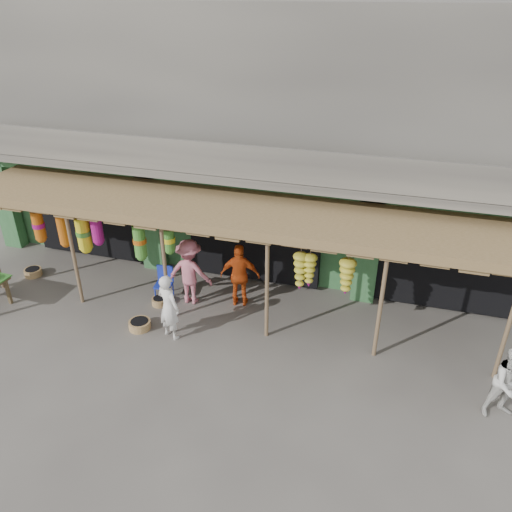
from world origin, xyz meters
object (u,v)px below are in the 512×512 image
(person_vendor, at_px, (240,275))
(person_right, at_px, (510,383))
(person_front, at_px, (169,307))
(blue_chair, at_px, (164,281))
(person_shopper, at_px, (190,272))

(person_vendor, bearing_deg, person_right, 150.23)
(person_front, bearing_deg, blue_chair, -38.58)
(person_front, bearing_deg, person_vendor, -101.71)
(person_front, distance_m, person_right, 7.16)
(person_right, bearing_deg, person_vendor, 137.21)
(person_front, xyz_separation_m, person_shopper, (-0.12, 1.51, 0.06))
(blue_chair, xyz_separation_m, person_right, (8.01, -1.93, 0.28))
(person_front, bearing_deg, person_right, -161.96)
(blue_chair, height_order, person_vendor, person_vendor)
(person_front, bearing_deg, person_shopper, -63.93)
(person_vendor, bearing_deg, person_front, 47.01)
(person_shopper, bearing_deg, blue_chair, 1.01)
(person_right, bearing_deg, blue_chair, 143.62)
(blue_chair, bearing_deg, person_right, -21.10)
(blue_chair, bearing_deg, person_front, -67.61)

